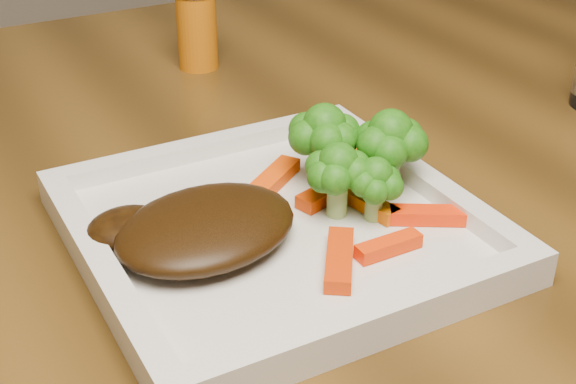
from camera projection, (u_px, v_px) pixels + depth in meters
name	position (u px, v px, depth m)	size (l,w,h in m)	color
plate	(276.00, 233.00, 0.57)	(0.27, 0.27, 0.01)	white
steak	(206.00, 228.00, 0.54)	(0.13, 0.10, 0.03)	black
broccoli_0	(324.00, 143.00, 0.60)	(0.06, 0.06, 0.07)	#137413
broccoli_1	(389.00, 154.00, 0.59)	(0.06, 0.06, 0.06)	#315E0F
broccoli_2	(375.00, 182.00, 0.56)	(0.05, 0.05, 0.06)	#157513
broccoli_3	(338.00, 177.00, 0.57)	(0.05, 0.05, 0.06)	#0F5F10
carrot_0	(389.00, 246.00, 0.54)	(0.05, 0.01, 0.01)	#F33303
carrot_1	(430.00, 215.00, 0.57)	(0.06, 0.02, 0.01)	#FF2D04
carrot_2	(339.00, 259.00, 0.52)	(0.06, 0.02, 0.01)	red
carrot_3	(351.00, 159.00, 0.65)	(0.06, 0.02, 0.01)	#F04803
carrot_4	(273.00, 179.00, 0.62)	(0.06, 0.02, 0.01)	#FC4704
carrot_5	(368.00, 204.00, 0.58)	(0.05, 0.01, 0.01)	#E15B03
carrot_6	(331.00, 191.00, 0.60)	(0.06, 0.02, 0.01)	#D93603
spice_shaker	(197.00, 26.00, 0.85)	(0.04, 0.04, 0.09)	#C9660B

